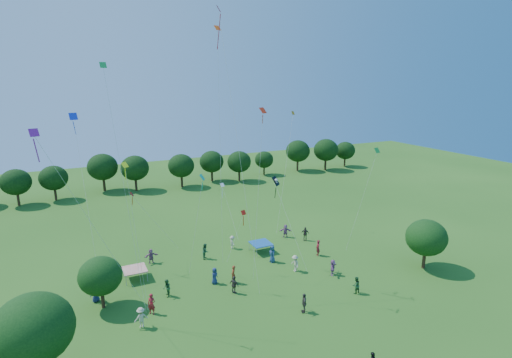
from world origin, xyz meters
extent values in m
ellipsoid|color=#143D12|center=(-17.31, 10.42, 3.97)|extent=(5.00, 5.00, 4.50)
cylinder|color=#422B19|center=(-12.76, 18.01, 0.72)|extent=(0.30, 0.30, 1.44)
ellipsoid|color=#143D12|center=(-12.76, 18.01, 3.00)|extent=(3.65, 3.65, 3.29)
cylinder|color=#422B19|center=(18.16, 11.32, 0.83)|extent=(0.34, 0.34, 1.65)
ellipsoid|color=#143D12|center=(18.16, 11.32, 3.42)|extent=(4.14, 4.14, 3.73)
cylinder|color=#422B19|center=(-21.78, 54.28, 0.93)|extent=(0.38, 0.38, 1.87)
ellipsoid|color=black|center=(-21.78, 54.28, 3.77)|extent=(4.48, 4.48, 4.03)
cylinder|color=#422B19|center=(-16.56, 54.89, 0.92)|extent=(0.38, 0.38, 1.84)
ellipsoid|color=black|center=(-16.56, 54.89, 3.72)|extent=(4.42, 4.42, 3.98)
cylinder|color=#422B19|center=(-8.83, 57.29, 1.07)|extent=(0.44, 0.44, 2.14)
ellipsoid|color=black|center=(-8.83, 57.29, 4.33)|extent=(5.14, 5.14, 4.63)
cylinder|color=#422B19|center=(-3.73, 55.12, 1.01)|extent=(0.42, 0.42, 2.03)
ellipsoid|color=black|center=(-3.73, 55.12, 4.09)|extent=(4.86, 4.86, 4.37)
cylinder|color=#422B19|center=(4.25, 54.00, 0.98)|extent=(0.40, 0.40, 1.96)
ellipsoid|color=black|center=(4.25, 54.00, 3.96)|extent=(4.71, 4.71, 4.24)
cylinder|color=#422B19|center=(10.62, 55.53, 0.96)|extent=(0.39, 0.39, 1.91)
ellipsoid|color=black|center=(10.62, 55.53, 3.87)|extent=(4.59, 4.59, 4.13)
cylinder|color=#422B19|center=(15.42, 53.36, 0.94)|extent=(0.39, 0.39, 1.89)
ellipsoid|color=black|center=(15.42, 53.36, 3.82)|extent=(4.54, 4.54, 4.08)
cylinder|color=#422B19|center=(22.08, 55.90, 0.79)|extent=(0.33, 0.33, 1.58)
ellipsoid|color=black|center=(22.08, 55.90, 3.20)|extent=(3.80, 3.80, 3.42)
cylinder|color=#422B19|center=(30.27, 56.13, 1.07)|extent=(0.44, 0.44, 2.13)
ellipsoid|color=black|center=(30.27, 56.13, 4.31)|extent=(5.12, 5.12, 4.61)
cylinder|color=#422B19|center=(36.10, 54.14, 1.09)|extent=(0.45, 0.45, 2.18)
ellipsoid|color=black|center=(36.10, 54.14, 4.41)|extent=(5.24, 5.24, 4.72)
cylinder|color=#422B19|center=(42.14, 55.19, 0.91)|extent=(0.37, 0.37, 1.81)
ellipsoid|color=black|center=(42.14, 55.19, 3.66)|extent=(4.35, 4.35, 3.91)
cube|color=#BF3A16|center=(-9.41, 22.01, 1.05)|extent=(2.20, 2.20, 0.08)
cylinder|color=#999999|center=(-10.41, 21.01, 0.55)|extent=(0.05, 0.05, 1.10)
cylinder|color=#999999|center=(-8.41, 21.01, 0.55)|extent=(0.05, 0.05, 1.10)
cylinder|color=#999999|center=(-10.41, 23.01, 0.55)|extent=(0.05, 0.05, 1.10)
cylinder|color=#999999|center=(-8.41, 23.01, 0.55)|extent=(0.05, 0.05, 1.10)
cube|color=#175097|center=(4.63, 22.32, 1.05)|extent=(2.20, 2.20, 0.08)
cylinder|color=#999999|center=(3.63, 21.32, 0.55)|extent=(0.05, 0.05, 1.10)
cylinder|color=#999999|center=(5.63, 21.32, 0.55)|extent=(0.05, 0.05, 1.10)
cylinder|color=#999999|center=(3.63, 23.32, 0.55)|extent=(0.05, 0.05, 1.10)
cylinder|color=#999999|center=(5.63, 23.32, 0.55)|extent=(0.05, 0.05, 1.10)
imported|color=navy|center=(4.58, 19.45, 0.94)|extent=(0.51, 0.93, 1.88)
imported|color=maroon|center=(9.93, 18.67, 0.91)|extent=(0.63, 0.79, 1.82)
imported|color=#235329|center=(-7.36, 17.36, 0.83)|extent=(0.57, 0.88, 1.66)
imported|color=#B4AF90|center=(2.05, 24.58, 0.79)|extent=(0.48, 1.04, 1.57)
imported|color=#443F37|center=(2.50, 9.84, 0.87)|extent=(0.83, 1.12, 1.74)
imported|color=#844D6F|center=(-7.24, 24.88, 0.80)|extent=(1.55, 0.69, 1.61)
imported|color=navy|center=(-2.64, 17.73, 0.82)|extent=(0.90, 0.84, 1.63)
imported|color=maroon|center=(-0.98, 17.02, 0.91)|extent=(0.71, 0.80, 1.82)
imported|color=#204C2F|center=(-1.63, 23.41, 0.87)|extent=(0.80, 0.98, 1.74)
imported|color=#B7B492|center=(-10.30, 13.65, 0.86)|extent=(1.18, 0.64, 1.72)
imported|color=#3F3633|center=(-1.64, 15.24, 0.85)|extent=(0.88, 1.09, 1.70)
imported|color=#925584|center=(9.35, 24.92, 0.82)|extent=(1.60, 1.20, 1.63)
imported|color=navy|center=(-13.27, 19.32, 0.87)|extent=(0.98, 0.80, 1.74)
imported|color=maroon|center=(-9.17, 15.18, 0.92)|extent=(0.81, 0.77, 1.84)
imported|color=#235128|center=(8.47, 10.38, 0.82)|extent=(0.83, 0.48, 1.63)
imported|color=#B1B08E|center=(5.66, 16.54, 0.88)|extent=(0.52, 1.15, 1.76)
imported|color=#3E3531|center=(10.97, 22.94, 0.87)|extent=(1.09, 0.99, 1.74)
imported|color=#A05D97|center=(8.70, 14.23, 0.82)|extent=(1.50, 1.42, 1.63)
cube|color=black|center=(4.54, 18.79, 9.20)|extent=(1.13, 1.10, 0.87)
cube|color=black|center=(4.54, 18.84, 7.96)|extent=(0.07, 0.27, 1.18)
sphere|color=white|center=(4.54, 18.73, 9.30)|extent=(0.32, 0.32, 0.32)
cylinder|color=white|center=(4.54, 18.73, 9.02)|extent=(0.24, 0.45, 0.30)
cylinder|color=white|center=(4.54, 18.73, 9.02)|extent=(0.24, 0.45, 0.30)
cylinder|color=beige|center=(4.96, 16.31, 5.04)|extent=(0.85, 4.97, 7.49)
cube|color=red|center=(-0.92, 19.63, 25.19)|extent=(0.61, 0.71, 0.56)
cube|color=red|center=(-0.92, 19.68, 23.29)|extent=(0.21, 0.64, 2.94)
cylinder|color=beige|center=(-0.74, 15.87, 13.11)|extent=(0.37, 7.53, 23.63)
cube|color=red|center=(-8.87, 23.80, 8.19)|extent=(0.41, 0.52, 0.39)
cube|color=red|center=(-8.87, 23.85, 7.47)|extent=(0.14, 0.20, 0.85)
cylinder|color=beige|center=(-6.60, 24.17, 4.65)|extent=(4.55, 0.77, 6.71)
cube|color=red|center=(0.94, 14.62, 16.68)|extent=(0.73, 0.65, 0.47)
cube|color=red|center=(0.94, 14.67, 15.94)|extent=(0.11, 0.18, 0.71)
cylinder|color=beige|center=(0.50, 14.68, 8.86)|extent=(0.90, 0.14, 15.13)
cube|color=#EAFF16|center=(-10.56, 13.88, 13.23)|extent=(0.55, 0.53, 0.36)
cube|color=#EAFF16|center=(-10.56, 13.93, 12.52)|extent=(0.08, 0.20, 0.84)
cylinder|color=beige|center=(-10.12, 13.79, 7.17)|extent=(0.89, 0.20, 11.74)
cube|color=green|center=(-11.17, 16.50, 20.22)|extent=(0.50, 0.31, 0.42)
cylinder|color=beige|center=(-10.54, 14.99, 10.66)|extent=(1.28, 3.05, 18.73)
cube|color=#1633E4|center=(-13.26, 28.18, 15.64)|extent=(0.82, 0.52, 0.68)
cube|color=#1633E4|center=(-13.26, 28.23, 14.47)|extent=(0.21, 0.29, 1.36)
cylinder|color=beige|center=(-13.03, 23.62, 8.31)|extent=(0.48, 9.13, 14.03)
cube|color=#9E1A94|center=(-15.67, 8.32, 16.51)|extent=(0.53, 0.39, 0.41)
cube|color=#9E1A94|center=(-15.67, 8.37, 15.54)|extent=(0.18, 0.29, 1.32)
cylinder|color=beige|center=(-12.67, 11.03, 8.81)|extent=(6.02, 5.43, 15.02)
cube|color=white|center=(2.24, 27.95, 6.87)|extent=(0.57, 0.46, 0.38)
cube|color=white|center=(2.24, 28.00, 5.89)|extent=(0.19, 0.29, 1.32)
cylinder|color=beige|center=(2.35, 25.82, 3.98)|extent=(0.23, 4.27, 5.37)
cube|color=#0BAD83|center=(-3.49, 17.89, 10.67)|extent=(0.66, 0.74, 0.52)
cube|color=#0BAD83|center=(-3.49, 17.94, 9.85)|extent=(0.10, 0.20, 0.84)
cylinder|color=beige|center=(-4.20, 18.17, 5.85)|extent=(1.44, 0.59, 9.11)
cube|color=red|center=(0.98, 18.89, 6.34)|extent=(0.55, 0.41, 0.42)
cube|color=red|center=(0.98, 18.94, 5.46)|extent=(0.18, 0.25, 1.13)
cylinder|color=beige|center=(0.06, 18.94, 3.72)|extent=(1.85, 0.12, 4.84)
cube|color=#FF550D|center=(-0.81, 20.30, 23.70)|extent=(0.67, 0.56, 0.44)
cylinder|color=beige|center=(-1.06, 19.62, 12.38)|extent=(0.52, 1.40, 22.16)
cube|color=orange|center=(12.27, 28.58, 15.03)|extent=(0.56, 0.43, 0.45)
cylinder|color=beige|center=(9.84, 26.11, 8.06)|extent=(4.89, 4.96, 13.53)
cube|color=#198A30|center=(14.35, 15.28, 12.16)|extent=(0.65, 0.45, 0.51)
cylinder|color=beige|center=(13.08, 15.71, 6.61)|extent=(2.57, 0.88, 10.62)
camera|label=1|loc=(-14.25, -15.50, 19.24)|focal=28.00mm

